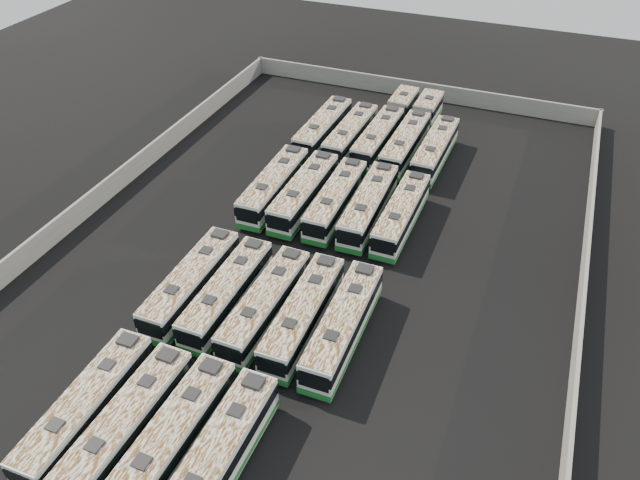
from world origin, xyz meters
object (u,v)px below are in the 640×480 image
(bus_back_far_right, at_px, (435,150))
(bus_front_far_left, at_px, (87,407))
(bus_midback_left, at_px, (304,193))
(bus_midback_far_right, at_px, (401,214))
(bus_front_center, at_px, (171,441))
(bus_back_left, at_px, (350,134))
(bus_front_right, at_px, (217,459))
(bus_midfront_far_left, at_px, (192,283))
(bus_back_right, at_px, (413,132))
(bus_midfront_left, at_px, (227,293))
(bus_midback_center, at_px, (336,200))
(bus_midfront_far_right, at_px, (343,325))
(bus_back_center, at_px, (387,126))
(bus_front_left, at_px, (126,426))
(bus_back_far_left, at_px, (323,129))
(bus_midfront_right, at_px, (303,314))
(bus_midback_right, at_px, (368,206))
(bus_midfront_center, at_px, (265,305))
(bus_midback_far_left, at_px, (274,186))

(bus_back_far_right, bearing_deg, bus_front_far_left, -106.00)
(bus_midback_left, distance_m, bus_midback_far_right, 9.68)
(bus_front_center, distance_m, bus_back_left, 41.75)
(bus_back_left, distance_m, bus_back_far_right, 9.65)
(bus_front_right, height_order, bus_back_far_right, bus_front_right)
(bus_midfront_far_left, height_order, bus_back_left, bus_midfront_far_left)
(bus_midfront_far_left, height_order, bus_back_right, bus_midfront_far_left)
(bus_midfront_left, bearing_deg, bus_midback_center, 78.24)
(bus_midfront_far_right, distance_m, bus_back_left, 30.06)
(bus_midfront_far_left, xyz_separation_m, bus_back_center, (6.52, 31.81, -0.03))
(bus_back_center, bearing_deg, bus_midback_left, -100.14)
(bus_front_left, distance_m, bus_midback_center, 28.87)
(bus_front_far_left, bearing_deg, bus_back_far_left, 89.63)
(bus_midfront_right, relative_size, bus_back_far_left, 0.98)
(bus_midback_right, xyz_separation_m, bus_back_far_right, (3.30, 12.85, -0.03))
(bus_midfront_left, bearing_deg, bus_midback_right, 67.66)
(bus_back_right, bearing_deg, bus_front_far_left, -101.11)
(bus_midfront_center, bearing_deg, bus_front_left, -102.51)
(bus_back_far_left, bearing_deg, bus_midfront_right, -70.37)
(bus_midfront_center, relative_size, bus_back_center, 0.65)
(bus_back_right, bearing_deg, bus_midfront_far_left, -105.99)
(bus_midback_center, bearing_deg, bus_back_right, 78.04)
(bus_front_far_left, height_order, bus_front_left, bus_front_left)
(bus_midfront_center, xyz_separation_m, bus_back_left, (-3.20, 28.58, -0.01))
(bus_midback_center, relative_size, bus_midback_right, 0.98)
(bus_back_right, bearing_deg, bus_midfront_right, -89.05)
(bus_front_far_left, relative_size, bus_back_left, 1.01)
(bus_front_left, height_order, bus_front_right, bus_front_right)
(bus_back_center, bearing_deg, bus_midback_far_right, -67.39)
(bus_front_right, xyz_separation_m, bus_midfront_center, (-3.20, 13.12, -0.05))
(bus_midfront_far_right, height_order, bus_back_far_left, bus_midfront_far_right)
(bus_front_center, distance_m, bus_midfront_left, 13.56)
(bus_midfront_center, height_order, bus_midback_far_left, bus_midback_far_left)
(bus_midfront_right, height_order, bus_back_center, bus_midfront_right)
(bus_front_center, xyz_separation_m, bus_back_right, (3.21, 44.74, -0.04))
(bus_back_center, bearing_deg, bus_back_far_left, -151.95)
(bus_back_far_right, bearing_deg, bus_front_center, -97.62)
(bus_midback_far_left, relative_size, bus_midback_center, 1.02)
(bus_midfront_center, bearing_deg, bus_midfront_right, 2.85)
(bus_midfront_far_left, distance_m, bus_midback_right, 18.38)
(bus_midfront_far_right, bearing_deg, bus_back_left, 107.88)
(bus_midfront_center, distance_m, bus_back_left, 28.76)
(bus_front_far_left, distance_m, bus_midfront_left, 13.38)
(bus_back_far_left, distance_m, bus_back_right, 10.16)
(bus_midback_far_left, distance_m, bus_midback_right, 9.68)
(bus_back_left, bearing_deg, bus_midfront_right, -75.99)
(bus_front_center, xyz_separation_m, bus_midback_center, (-0.02, 28.58, -0.04))
(bus_midfront_center, height_order, bus_back_left, bus_midfront_center)
(bus_back_right, bearing_deg, bus_back_far_right, -42.79)
(bus_front_far_left, bearing_deg, bus_front_right, -1.71)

